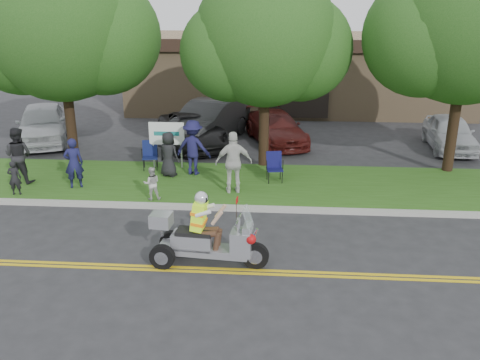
# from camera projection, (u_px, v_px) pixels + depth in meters

# --- Properties ---
(ground) EXTENTS (120.00, 120.00, 0.00)m
(ground) POSITION_uv_depth(u_px,v_px,m) (232.00, 261.00, 11.87)
(ground) COLOR #28282B
(ground) RESTS_ON ground
(centerline_near) EXTENTS (60.00, 0.10, 0.01)m
(centerline_near) POSITION_uv_depth(u_px,v_px,m) (230.00, 273.00, 11.32)
(centerline_near) COLOR gold
(centerline_near) RESTS_ON ground
(centerline_far) EXTENTS (60.00, 0.10, 0.01)m
(centerline_far) POSITION_uv_depth(u_px,v_px,m) (231.00, 269.00, 11.47)
(centerline_far) COLOR gold
(centerline_far) RESTS_ON ground
(curb) EXTENTS (60.00, 0.25, 0.12)m
(curb) POSITION_uv_depth(u_px,v_px,m) (242.00, 208.00, 14.72)
(curb) COLOR #A8A89E
(curb) RESTS_ON ground
(grass_verge) EXTENTS (60.00, 4.00, 0.10)m
(grass_verge) POSITION_uv_depth(u_px,v_px,m) (246.00, 184.00, 16.74)
(grass_verge) COLOR #2A5416
(grass_verge) RESTS_ON ground
(commercial_building) EXTENTS (18.00, 8.20, 4.00)m
(commercial_building) POSITION_uv_depth(u_px,v_px,m) (296.00, 71.00, 28.92)
(commercial_building) COLOR #9E7F5B
(commercial_building) RESTS_ON ground
(tree_left) EXTENTS (6.62, 5.40, 7.78)m
(tree_left) POSITION_uv_depth(u_px,v_px,m) (62.00, 29.00, 17.33)
(tree_left) COLOR #332114
(tree_left) RESTS_ON ground
(tree_mid) EXTENTS (5.88, 4.80, 7.05)m
(tree_mid) POSITION_uv_depth(u_px,v_px,m) (267.00, 42.00, 17.16)
(tree_mid) COLOR #332114
(tree_mid) RESTS_ON ground
(tree_right) EXTENTS (6.86, 5.60, 8.07)m
(tree_right) POSITION_uv_depth(u_px,v_px,m) (469.00, 25.00, 16.32)
(tree_right) COLOR #332114
(tree_right) RESTS_ON ground
(business_sign) EXTENTS (1.25, 0.06, 1.75)m
(business_sign) POSITION_uv_depth(u_px,v_px,m) (167.00, 136.00, 17.86)
(business_sign) COLOR silver
(business_sign) RESTS_ON ground
(trike_scooter) EXTENTS (2.72, 0.95, 1.78)m
(trike_scooter) POSITION_uv_depth(u_px,v_px,m) (204.00, 239.00, 11.52)
(trike_scooter) COLOR black
(trike_scooter) RESTS_ON ground
(lawn_chair_a) EXTENTS (0.58, 0.60, 0.97)m
(lawn_chair_a) POSITION_uv_depth(u_px,v_px,m) (274.00, 165.00, 16.71)
(lawn_chair_a) COLOR black
(lawn_chair_a) RESTS_ON grass_verge
(lawn_chair_b) EXTENTS (0.62, 0.64, 1.00)m
(lawn_chair_b) POSITION_uv_depth(u_px,v_px,m) (150.00, 153.00, 17.95)
(lawn_chair_b) COLOR black
(lawn_chair_b) RESTS_ON grass_verge
(spectator_adult_left) EXTENTS (0.69, 0.58, 1.62)m
(spectator_adult_left) POSITION_uv_depth(u_px,v_px,m) (74.00, 163.00, 16.01)
(spectator_adult_left) COLOR #181945
(spectator_adult_left) RESTS_ON grass_verge
(spectator_adult_mid) EXTENTS (0.95, 0.77, 1.84)m
(spectator_adult_mid) POSITION_uv_depth(u_px,v_px,m) (18.00, 155.00, 16.42)
(spectator_adult_mid) COLOR black
(spectator_adult_mid) RESTS_ON grass_verge
(spectator_adult_right) EXTENTS (1.20, 0.65, 1.93)m
(spectator_adult_right) POSITION_uv_depth(u_px,v_px,m) (234.00, 162.00, 15.54)
(spectator_adult_right) COLOR silver
(spectator_adult_right) RESTS_ON grass_verge
(spectator_chair_a) EXTENTS (1.34, 0.95, 1.88)m
(spectator_chair_a) POSITION_uv_depth(u_px,v_px,m) (193.00, 147.00, 17.24)
(spectator_chair_a) COLOR #1A1946
(spectator_chair_a) RESTS_ON grass_verge
(spectator_chair_b) EXTENTS (0.88, 0.75, 1.53)m
(spectator_chair_b) POSITION_uv_depth(u_px,v_px,m) (169.00, 154.00, 17.09)
(spectator_chair_b) COLOR black
(spectator_chair_b) RESTS_ON grass_verge
(child_left) EXTENTS (0.44, 0.33, 1.08)m
(child_left) POSITION_uv_depth(u_px,v_px,m) (14.00, 178.00, 15.49)
(child_left) COLOR black
(child_left) RESTS_ON grass_verge
(child_right) EXTENTS (0.57, 0.49, 1.01)m
(child_right) POSITION_uv_depth(u_px,v_px,m) (152.00, 183.00, 15.11)
(child_right) COLOR #B9B9B2
(child_right) RESTS_ON grass_verge
(parked_car_far_left) EXTENTS (3.54, 5.25, 1.66)m
(parked_car_far_left) POSITION_uv_depth(u_px,v_px,m) (43.00, 123.00, 21.60)
(parked_car_far_left) COLOR #B3B5BB
(parked_car_far_left) RESTS_ON ground
(parked_car_left) EXTENTS (3.50, 5.50, 1.71)m
(parked_car_left) POSITION_uv_depth(u_px,v_px,m) (208.00, 121.00, 21.87)
(parked_car_left) COLOR #2C2D2F
(parked_car_left) RESTS_ON ground
(parked_car_mid) EXTENTS (3.98, 5.38, 1.36)m
(parked_car_mid) POSITION_uv_depth(u_px,v_px,m) (193.00, 130.00, 21.10)
(parked_car_mid) COLOR black
(parked_car_mid) RESTS_ON ground
(parked_car_right) EXTENTS (3.13, 4.83, 1.30)m
(parked_car_right) POSITION_uv_depth(u_px,v_px,m) (276.00, 128.00, 21.62)
(parked_car_right) COLOR #4A1411
(parked_car_right) RESTS_ON ground
(parked_car_far_right) EXTENTS (1.93, 4.17, 1.38)m
(parked_car_far_right) POSITION_uv_depth(u_px,v_px,m) (450.00, 132.00, 20.68)
(parked_car_far_right) COLOR #B0B2B7
(parked_car_far_right) RESTS_ON ground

